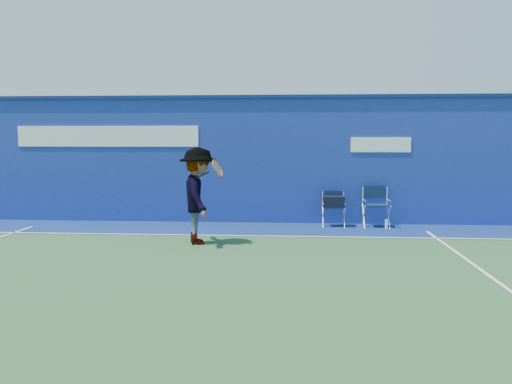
# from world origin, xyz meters

# --- Properties ---
(ground) EXTENTS (80.00, 80.00, 0.00)m
(ground) POSITION_xyz_m (0.00, 0.00, 0.00)
(ground) COLOR #2C522B
(ground) RESTS_ON ground
(stadium_wall) EXTENTS (24.00, 0.50, 3.08)m
(stadium_wall) POSITION_xyz_m (-0.00, 5.20, 1.55)
(stadium_wall) COLOR navy
(stadium_wall) RESTS_ON ground
(out_of_bounds_strip) EXTENTS (24.00, 1.80, 0.01)m
(out_of_bounds_strip) POSITION_xyz_m (0.00, 4.10, 0.00)
(out_of_bounds_strip) COLOR navy
(out_of_bounds_strip) RESTS_ON ground
(court_lines) EXTENTS (24.00, 12.00, 0.01)m
(court_lines) POSITION_xyz_m (0.00, 0.60, 0.01)
(court_lines) COLOR white
(court_lines) RESTS_ON out_of_bounds_strip
(directors_chair_left) EXTENTS (0.49, 0.44, 0.82)m
(directors_chair_left) POSITION_xyz_m (2.49, 4.58, 0.34)
(directors_chair_left) COLOR silver
(directors_chair_left) RESTS_ON ground
(directors_chair_right) EXTENTS (0.57, 0.51, 0.95)m
(directors_chair_right) POSITION_xyz_m (3.46, 4.59, 0.30)
(directors_chair_right) COLOR silver
(directors_chair_right) RESTS_ON ground
(water_bottle) EXTENTS (0.07, 0.07, 0.21)m
(water_bottle) POSITION_xyz_m (3.67, 4.35, 0.11)
(water_bottle) COLOR white
(water_bottle) RESTS_ON ground
(tennis_player) EXTENTS (1.03, 1.36, 1.88)m
(tennis_player) POSITION_xyz_m (-0.29, 2.38, 0.94)
(tennis_player) COLOR #EA4738
(tennis_player) RESTS_ON ground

